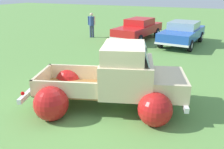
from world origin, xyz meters
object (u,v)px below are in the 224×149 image
at_px(vintage_pickup_truck, 118,83).
at_px(show_car_1, 183,32).
at_px(show_car_0, 139,28).
at_px(spectator_0, 92,23).

distance_m(vintage_pickup_truck, show_car_1, 9.37).
xyz_separation_m(vintage_pickup_truck, show_car_1, (0.46, 9.35, 0.03)).
bearing_deg(show_car_0, vintage_pickup_truck, 21.40).
bearing_deg(show_car_1, spectator_0, -81.47).
bearing_deg(show_car_0, show_car_1, 89.97).
height_order(show_car_0, spectator_0, spectator_0).
bearing_deg(spectator_0, vintage_pickup_truck, -162.91).
distance_m(vintage_pickup_truck, show_car_0, 10.04).
distance_m(show_car_1, spectator_0, 6.32).
distance_m(show_car_0, spectator_0, 3.38).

